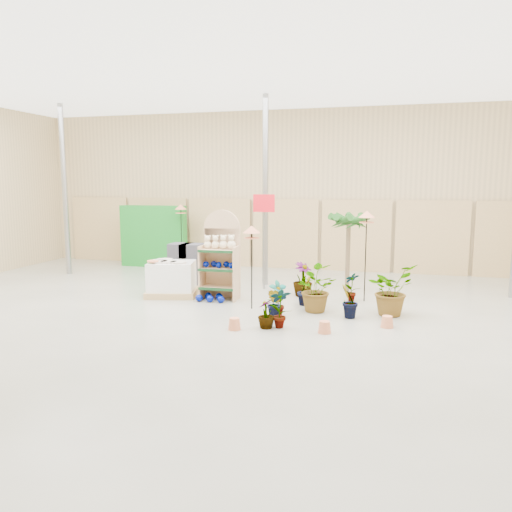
{
  "coord_description": "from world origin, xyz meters",
  "views": [
    {
      "loc": [
        2.85,
        -8.11,
        2.48
      ],
      "look_at": [
        0.3,
        1.5,
        1.0
      ],
      "focal_mm": 35.0,
      "sensor_mm": 36.0,
      "label": 1
    }
  ],
  "objects_px": {
    "pallet_stack": "(172,279)",
    "potted_plant_2": "(313,289)",
    "bird_table_front": "(252,232)",
    "display_shelf": "(221,258)"
  },
  "relations": [
    {
      "from": "pallet_stack",
      "to": "bird_table_front",
      "type": "height_order",
      "value": "bird_table_front"
    },
    {
      "from": "potted_plant_2",
      "to": "bird_table_front",
      "type": "bearing_deg",
      "value": -174.62
    },
    {
      "from": "pallet_stack",
      "to": "potted_plant_2",
      "type": "bearing_deg",
      "value": -23.03
    },
    {
      "from": "pallet_stack",
      "to": "potted_plant_2",
      "type": "distance_m",
      "value": 3.25
    },
    {
      "from": "pallet_stack",
      "to": "display_shelf",
      "type": "bearing_deg",
      "value": -9.73
    },
    {
      "from": "bird_table_front",
      "to": "pallet_stack",
      "type": "bearing_deg",
      "value": 161.76
    },
    {
      "from": "display_shelf",
      "to": "potted_plant_2",
      "type": "relative_size",
      "value": 2.13
    },
    {
      "from": "display_shelf",
      "to": "bird_table_front",
      "type": "bearing_deg",
      "value": -41.58
    },
    {
      "from": "bird_table_front",
      "to": "potted_plant_2",
      "type": "bearing_deg",
      "value": 5.38
    },
    {
      "from": "pallet_stack",
      "to": "potted_plant_2",
      "type": "xyz_separation_m",
      "value": [
        3.2,
        -0.55,
        0.07
      ]
    }
  ]
}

